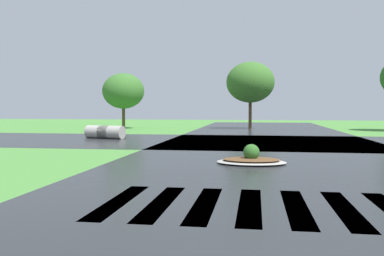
# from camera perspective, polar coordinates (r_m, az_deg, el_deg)

# --- Properties ---
(asphalt_roadway) EXTENTS (11.87, 80.00, 0.01)m
(asphalt_roadway) POSITION_cam_1_polar(r_m,az_deg,el_deg) (13.87, 11.92, -5.29)
(asphalt_roadway) COLOR #232628
(asphalt_roadway) RESTS_ON ground
(asphalt_cross_road) EXTENTS (90.00, 10.68, 0.01)m
(asphalt_cross_road) POSITION_cam_1_polar(r_m,az_deg,el_deg) (23.91, 10.55, -1.87)
(asphalt_cross_road) COLOR #232628
(asphalt_cross_road) RESTS_ON ground
(crosswalk_stripes) EXTENTS (7.65, 3.26, 0.01)m
(crosswalk_stripes) POSITION_cam_1_polar(r_m,az_deg,el_deg) (8.55, 14.02, -10.42)
(crosswalk_stripes) COLOR white
(crosswalk_stripes) RESTS_ON ground
(median_island) EXTENTS (2.40, 1.71, 0.68)m
(median_island) POSITION_cam_1_polar(r_m,az_deg,el_deg) (14.65, 8.07, -4.25)
(median_island) COLOR #9E9B93
(median_island) RESTS_ON ground
(drainage_pipe_stack) EXTENTS (2.67, 1.44, 0.81)m
(drainage_pipe_stack) POSITION_cam_1_polar(r_m,az_deg,el_deg) (26.56, -11.77, -0.54)
(drainage_pipe_stack) COLOR #9E9B93
(drainage_pipe_stack) RESTS_ON ground
(background_treeline) EXTENTS (38.75, 5.85, 6.13)m
(background_treeline) POSITION_cam_1_polar(r_m,az_deg,el_deg) (37.60, 18.72, 5.68)
(background_treeline) COLOR #4C3823
(background_treeline) RESTS_ON ground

